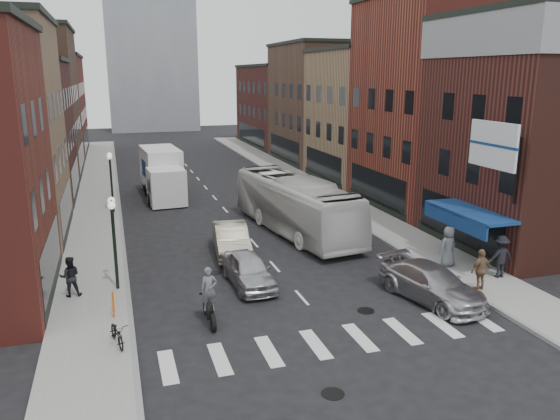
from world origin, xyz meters
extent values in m
plane|color=black|center=(0.00, 0.00, 0.00)|extent=(160.00, 160.00, 0.00)
cube|color=gray|center=(-8.50, 22.00, 0.07)|extent=(3.00, 74.00, 0.15)
cube|color=gray|center=(8.50, 22.00, 0.07)|extent=(3.00, 74.00, 0.15)
cube|color=gray|center=(-7.00, 22.00, 0.00)|extent=(0.20, 74.00, 0.16)
cube|color=gray|center=(7.00, 22.00, 0.00)|extent=(0.20, 74.00, 0.16)
cube|color=silver|center=(0.00, -3.00, 0.00)|extent=(12.00, 2.20, 0.01)
cube|color=black|center=(-10.02, 4.50, 1.60)|extent=(0.08, 7.20, 2.20)
cube|color=black|center=(-10.02, 14.00, 1.60)|extent=(0.08, 8.00, 2.20)
cube|color=black|center=(-10.02, 24.00, 1.60)|extent=(0.08, 8.00, 2.20)
cube|color=brown|center=(-15.00, 35.00, 6.50)|extent=(10.00, 12.00, 13.00)
cube|color=black|center=(-10.02, 35.00, 1.60)|extent=(0.08, 9.60, 2.20)
cube|color=black|center=(-15.00, 35.00, 13.15)|extent=(10.30, 12.20, 0.30)
cube|color=maroon|center=(-15.00, 49.00, 5.50)|extent=(10.00, 16.00, 11.00)
cube|color=black|center=(-10.02, 49.00, 1.60)|extent=(0.08, 12.80, 2.20)
cube|color=black|center=(-15.00, 49.00, 11.15)|extent=(10.30, 16.20, 0.30)
cube|color=#48211A|center=(15.00, 4.50, 6.00)|extent=(10.00, 9.00, 12.00)
cube|color=black|center=(10.02, 4.50, 1.60)|extent=(0.08, 7.20, 2.20)
cube|color=black|center=(15.00, 4.50, 12.15)|extent=(10.30, 9.20, 0.30)
cube|color=maroon|center=(15.00, 14.00, 7.00)|extent=(10.00, 10.00, 14.00)
cube|color=black|center=(10.02, 14.00, 1.60)|extent=(0.08, 8.00, 2.20)
cube|color=#A47C5A|center=(15.00, 24.00, 5.50)|extent=(10.00, 10.00, 11.00)
cube|color=black|center=(10.02, 24.00, 1.60)|extent=(0.08, 8.00, 2.20)
cube|color=black|center=(15.00, 24.00, 11.15)|extent=(10.30, 10.20, 0.30)
cube|color=brown|center=(15.00, 35.00, 6.00)|extent=(10.00, 12.00, 12.00)
cube|color=black|center=(10.02, 35.00, 1.60)|extent=(0.08, 9.60, 2.20)
cube|color=black|center=(15.00, 35.00, 12.15)|extent=(10.30, 12.20, 0.30)
cube|color=#48211A|center=(15.00, 49.00, 5.00)|extent=(10.00, 16.00, 10.00)
cube|color=black|center=(10.02, 49.00, 1.60)|extent=(0.08, 12.80, 2.20)
cube|color=black|center=(15.00, 49.00, 10.15)|extent=(10.30, 16.20, 0.30)
cube|color=navy|center=(9.10, 2.50, 2.70)|extent=(1.80, 5.00, 0.15)
cube|color=navy|center=(8.25, 2.50, 2.35)|extent=(0.10, 5.00, 0.70)
cylinder|color=black|center=(9.90, 0.50, 5.00)|extent=(0.12, 0.12, 3.00)
cylinder|color=black|center=(9.20, 0.50, 6.20)|extent=(1.40, 0.08, 0.08)
cube|color=silver|center=(8.50, 0.50, 6.20)|extent=(0.12, 3.00, 2.00)
cylinder|color=black|center=(-7.40, 4.00, 2.00)|extent=(0.14, 0.14, 4.00)
cylinder|color=black|center=(-7.40, 4.00, 4.00)|extent=(0.06, 0.90, 0.06)
sphere|color=white|center=(-7.40, 3.55, 3.95)|extent=(0.32, 0.32, 0.32)
sphere|color=white|center=(-7.40, 4.45, 3.95)|extent=(0.32, 0.32, 0.32)
cylinder|color=black|center=(-7.40, 18.00, 2.00)|extent=(0.14, 0.14, 4.00)
cylinder|color=black|center=(-7.40, 18.00, 4.00)|extent=(0.06, 0.90, 0.06)
sphere|color=white|center=(-7.40, 17.55, 3.95)|extent=(0.32, 0.32, 0.32)
sphere|color=white|center=(-7.40, 18.45, 3.95)|extent=(0.32, 0.32, 0.32)
cylinder|color=#D8590C|center=(-7.60, 1.00, 0.55)|extent=(0.08, 0.08, 0.80)
cylinder|color=#D8590C|center=(-7.60, 1.60, 0.55)|extent=(0.08, 0.08, 0.80)
cube|color=white|center=(-3.70, 19.45, 1.38)|extent=(2.64, 2.83, 2.56)
cube|color=black|center=(-3.70, 19.45, 1.64)|extent=(2.59, 1.60, 1.13)
cube|color=white|center=(-3.70, 23.34, 2.15)|extent=(2.92, 5.49, 2.97)
cube|color=navy|center=(-3.70, 23.34, 2.15)|extent=(2.74, 2.22, 1.23)
cube|color=black|center=(-3.70, 23.14, 0.46)|extent=(2.71, 6.80, 0.36)
cylinder|color=black|center=(-4.87, 19.66, 0.46)|extent=(0.29, 0.92, 0.92)
cylinder|color=black|center=(-2.52, 19.66, 0.46)|extent=(0.29, 0.92, 0.92)
cylinder|color=black|center=(-4.87, 23.14, 0.46)|extent=(0.29, 0.92, 0.92)
cylinder|color=black|center=(-2.52, 23.14, 0.46)|extent=(0.29, 0.92, 0.92)
cylinder|color=black|center=(-4.87, 25.19, 0.46)|extent=(0.29, 0.92, 0.92)
cylinder|color=black|center=(-2.52, 25.19, 0.46)|extent=(0.29, 0.92, 0.92)
cylinder|color=black|center=(-4.13, 0.58, 0.33)|extent=(0.14, 0.67, 0.67)
cylinder|color=black|center=(-4.13, -0.94, 0.33)|extent=(0.14, 0.67, 0.67)
cube|color=black|center=(-4.13, -0.18, 0.56)|extent=(0.38, 1.24, 0.36)
cube|color=black|center=(-4.13, 0.38, 0.96)|extent=(0.56, 0.12, 0.06)
imported|color=#5B5C63|center=(-4.13, -0.28, 1.40)|extent=(0.65, 0.46, 1.67)
imported|color=silver|center=(2.87, 10.39, 1.67)|extent=(4.41, 12.23, 3.33)
imported|color=#BBBBC0|center=(-1.79, 3.00, 0.72)|extent=(1.88, 4.32, 1.45)
imported|color=#A8A188|center=(-1.61, 7.51, 0.79)|extent=(2.19, 4.97, 1.59)
imported|color=#B3B3B8|center=(5.05, -0.85, 0.74)|extent=(3.14, 5.43, 1.48)
imported|color=black|center=(-7.50, -1.25, 0.57)|extent=(0.89, 1.67, 0.83)
imported|color=black|center=(-9.27, 3.71, 1.01)|extent=(0.85, 0.51, 1.72)
imported|color=black|center=(9.29, 0.27, 1.13)|extent=(1.27, 0.63, 1.97)
imported|color=brown|center=(7.47, -0.79, 1.06)|extent=(1.14, 0.70, 1.82)
imported|color=slate|center=(7.90, 2.25, 1.13)|extent=(1.07, 0.82, 1.97)
camera|label=1|loc=(-7.22, -19.20, 9.20)|focal=35.00mm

